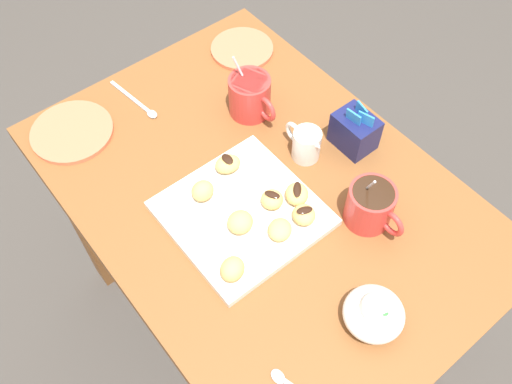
{
  "coord_description": "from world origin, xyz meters",
  "views": [
    {
      "loc": [
        0.5,
        -0.41,
        1.63
      ],
      "look_at": [
        0.01,
        -0.02,
        0.72
      ],
      "focal_mm": 38.28,
      "sensor_mm": 36.0,
      "label": 1
    }
  ],
  "objects_px": {
    "coffee_mug_red_left": "(250,95)",
    "beignet_1": "(272,199)",
    "beignet_3": "(304,215)",
    "beignet_6": "(228,164)",
    "cream_pitcher_white": "(306,143)",
    "beignet_5": "(280,230)",
    "saucer_coral_right": "(242,49)",
    "beignet_4": "(297,194)",
    "sugar_caddy": "(355,131)",
    "pastry_plate_square": "(242,213)",
    "beignet_2": "(203,191)",
    "beignet_0": "(240,222)",
    "saucer_coral_left": "(72,132)",
    "beignet_7": "(232,269)",
    "ice_cream_bowl": "(374,313)",
    "coffee_mug_red_right": "(371,205)",
    "dining_table": "(260,225)"
  },
  "relations": [
    {
      "from": "coffee_mug_red_left",
      "to": "beignet_1",
      "type": "distance_m",
      "value": 0.27
    },
    {
      "from": "beignet_3",
      "to": "beignet_6",
      "type": "distance_m",
      "value": 0.2
    },
    {
      "from": "cream_pitcher_white",
      "to": "beignet_5",
      "type": "relative_size",
      "value": 2.04
    },
    {
      "from": "saucer_coral_right",
      "to": "beignet_6",
      "type": "distance_m",
      "value": 0.38
    },
    {
      "from": "beignet_4",
      "to": "sugar_caddy",
      "type": "bearing_deg",
      "value": 101.33
    },
    {
      "from": "pastry_plate_square",
      "to": "beignet_2",
      "type": "distance_m",
      "value": 0.09
    },
    {
      "from": "beignet_4",
      "to": "beignet_0",
      "type": "bearing_deg",
      "value": -97.73
    },
    {
      "from": "saucer_coral_left",
      "to": "beignet_7",
      "type": "xyz_separation_m",
      "value": [
        0.5,
        0.06,
        0.03
      ]
    },
    {
      "from": "saucer_coral_left",
      "to": "cream_pitcher_white",
      "type": "bearing_deg",
      "value": 44.25
    },
    {
      "from": "beignet_7",
      "to": "beignet_3",
      "type": "bearing_deg",
      "value": 92.32
    },
    {
      "from": "saucer_coral_left",
      "to": "coffee_mug_red_left",
      "type": "bearing_deg",
      "value": 60.7
    },
    {
      "from": "sugar_caddy",
      "to": "beignet_7",
      "type": "relative_size",
      "value": 2.09
    },
    {
      "from": "saucer_coral_left",
      "to": "beignet_0",
      "type": "relative_size",
      "value": 3.51
    },
    {
      "from": "saucer_coral_right",
      "to": "beignet_6",
      "type": "bearing_deg",
      "value": -42.41
    },
    {
      "from": "ice_cream_bowl",
      "to": "saucer_coral_left",
      "type": "distance_m",
      "value": 0.75
    },
    {
      "from": "sugar_caddy",
      "to": "beignet_0",
      "type": "bearing_deg",
      "value": -86.11
    },
    {
      "from": "saucer_coral_right",
      "to": "coffee_mug_red_right",
      "type": "bearing_deg",
      "value": -11.57
    },
    {
      "from": "cream_pitcher_white",
      "to": "beignet_2",
      "type": "height_order",
      "value": "cream_pitcher_white"
    },
    {
      "from": "beignet_0",
      "to": "beignet_5",
      "type": "height_order",
      "value": "beignet_0"
    },
    {
      "from": "saucer_coral_left",
      "to": "beignet_4",
      "type": "height_order",
      "value": "beignet_4"
    },
    {
      "from": "dining_table",
      "to": "coffee_mug_red_left",
      "type": "xyz_separation_m",
      "value": [
        -0.18,
        0.12,
        0.19
      ]
    },
    {
      "from": "saucer_coral_left",
      "to": "sugar_caddy",
      "type": "bearing_deg",
      "value": 48.35
    },
    {
      "from": "pastry_plate_square",
      "to": "coffee_mug_red_left",
      "type": "bearing_deg",
      "value": 138.09
    },
    {
      "from": "coffee_mug_red_right",
      "to": "beignet_2",
      "type": "relative_size",
      "value": 2.86
    },
    {
      "from": "dining_table",
      "to": "beignet_7",
      "type": "bearing_deg",
      "value": -53.4
    },
    {
      "from": "cream_pitcher_white",
      "to": "beignet_1",
      "type": "xyz_separation_m",
      "value": [
        0.06,
        -0.14,
        -0.01
      ]
    },
    {
      "from": "coffee_mug_red_left",
      "to": "cream_pitcher_white",
      "type": "bearing_deg",
      "value": 3.58
    },
    {
      "from": "ice_cream_bowl",
      "to": "beignet_7",
      "type": "bearing_deg",
      "value": -147.38
    },
    {
      "from": "beignet_4",
      "to": "beignet_6",
      "type": "bearing_deg",
      "value": -157.02
    },
    {
      "from": "dining_table",
      "to": "saucer_coral_left",
      "type": "height_order",
      "value": "saucer_coral_left"
    },
    {
      "from": "saucer_coral_right",
      "to": "beignet_5",
      "type": "height_order",
      "value": "beignet_5"
    },
    {
      "from": "ice_cream_bowl",
      "to": "saucer_coral_right",
      "type": "relative_size",
      "value": 0.69
    },
    {
      "from": "sugar_caddy",
      "to": "pastry_plate_square",
      "type": "bearing_deg",
      "value": -90.87
    },
    {
      "from": "beignet_4",
      "to": "beignet_7",
      "type": "distance_m",
      "value": 0.21
    },
    {
      "from": "sugar_caddy",
      "to": "beignet_0",
      "type": "distance_m",
      "value": 0.33
    },
    {
      "from": "beignet_5",
      "to": "beignet_3",
      "type": "bearing_deg",
      "value": 85.8
    },
    {
      "from": "coffee_mug_red_left",
      "to": "beignet_3",
      "type": "height_order",
      "value": "coffee_mug_red_left"
    },
    {
      "from": "cream_pitcher_white",
      "to": "beignet_4",
      "type": "relative_size",
      "value": 1.96
    },
    {
      "from": "ice_cream_bowl",
      "to": "beignet_6",
      "type": "distance_m",
      "value": 0.42
    },
    {
      "from": "beignet_6",
      "to": "dining_table",
      "type": "bearing_deg",
      "value": 20.24
    },
    {
      "from": "coffee_mug_red_left",
      "to": "beignet_4",
      "type": "distance_m",
      "value": 0.27
    },
    {
      "from": "sugar_caddy",
      "to": "beignet_2",
      "type": "distance_m",
      "value": 0.35
    },
    {
      "from": "beignet_5",
      "to": "cream_pitcher_white",
      "type": "bearing_deg",
      "value": 124.91
    },
    {
      "from": "sugar_caddy",
      "to": "dining_table",
      "type": "bearing_deg",
      "value": -97.77
    },
    {
      "from": "saucer_coral_right",
      "to": "beignet_2",
      "type": "bearing_deg",
      "value": -47.86
    },
    {
      "from": "saucer_coral_right",
      "to": "beignet_5",
      "type": "distance_m",
      "value": 0.55
    },
    {
      "from": "beignet_3",
      "to": "sugar_caddy",
      "type": "bearing_deg",
      "value": 111.11
    },
    {
      "from": "dining_table",
      "to": "sugar_caddy",
      "type": "height_order",
      "value": "sugar_caddy"
    },
    {
      "from": "pastry_plate_square",
      "to": "beignet_5",
      "type": "distance_m",
      "value": 0.09
    },
    {
      "from": "ice_cream_bowl",
      "to": "beignet_0",
      "type": "height_order",
      "value": "ice_cream_bowl"
    }
  ]
}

